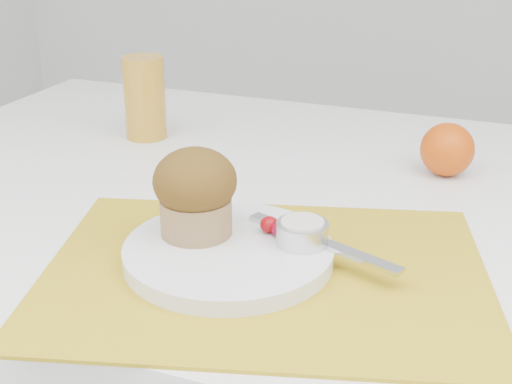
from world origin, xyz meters
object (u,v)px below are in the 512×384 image
at_px(plate, 228,253).
at_px(juice_glass, 145,98).
at_px(orange, 447,150).
at_px(muffin, 195,191).

xyz_separation_m(plate, juice_glass, (-0.28, 0.33, 0.05)).
xyz_separation_m(plate, orange, (0.18, 0.34, 0.02)).
relative_size(orange, muffin, 0.73).
bearing_deg(juice_glass, orange, 0.73).
distance_m(plate, muffin, 0.07).
height_order(plate, muffin, muffin).
distance_m(plate, orange, 0.39).
bearing_deg(plate, muffin, 161.50).
relative_size(plate, orange, 3.01).
bearing_deg(orange, juice_glass, -179.27).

